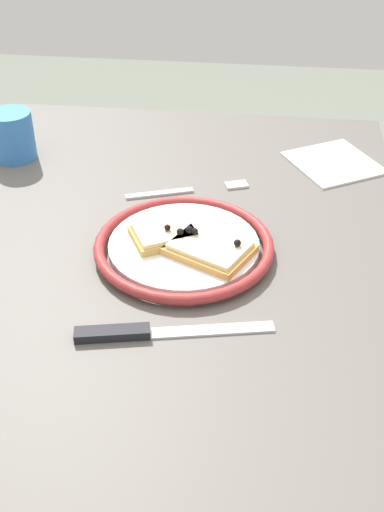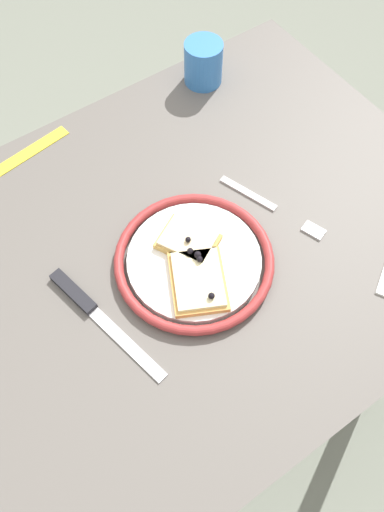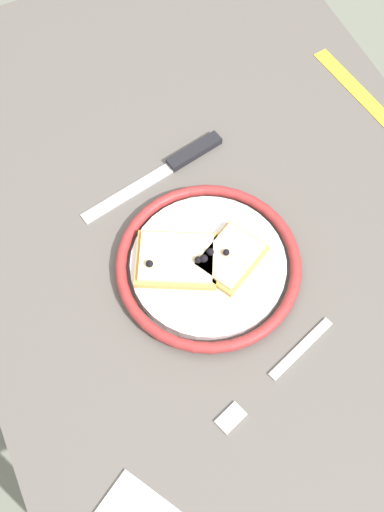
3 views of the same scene
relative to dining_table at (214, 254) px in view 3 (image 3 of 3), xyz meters
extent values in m
plane|color=slate|center=(0.00, 0.00, -0.67)|extent=(6.00, 6.00, 0.00)
cube|color=#5B5651|center=(0.00, 0.00, 0.08)|extent=(1.09, 0.72, 0.04)
cylinder|color=#4C4742|center=(0.48, -0.30, -0.31)|extent=(0.05, 0.05, 0.73)
cylinder|color=white|center=(-0.06, 0.04, 0.10)|extent=(0.21, 0.21, 0.02)
torus|color=maroon|center=(-0.06, 0.04, 0.11)|extent=(0.25, 0.25, 0.02)
cube|color=tan|center=(-0.07, 0.01, 0.12)|extent=(0.10, 0.11, 0.01)
cube|color=beige|center=(-0.07, 0.01, 0.13)|extent=(0.09, 0.10, 0.01)
sphere|color=black|center=(-0.05, 0.04, 0.13)|extent=(0.01, 0.01, 0.01)
sphere|color=black|center=(-0.06, 0.02, 0.13)|extent=(0.01, 0.01, 0.01)
cube|color=tan|center=(-0.04, 0.08, 0.12)|extent=(0.12, 0.13, 0.01)
cube|color=beige|center=(-0.04, 0.08, 0.13)|extent=(0.11, 0.12, 0.01)
sphere|color=black|center=(-0.06, 0.05, 0.13)|extent=(0.01, 0.01, 0.01)
sphere|color=black|center=(-0.06, 0.05, 0.13)|extent=(0.01, 0.01, 0.01)
sphere|color=black|center=(-0.04, 0.12, 0.13)|extent=(0.01, 0.01, 0.01)
cube|color=silver|center=(0.10, 0.09, 0.10)|extent=(0.05, 0.15, 0.00)
cube|color=black|center=(0.12, -0.02, 0.10)|extent=(0.04, 0.09, 0.01)
cube|color=silver|center=(-0.21, -0.02, 0.10)|extent=(0.05, 0.11, 0.00)
cube|color=silver|center=(-0.26, 0.10, 0.10)|extent=(0.03, 0.04, 0.00)
cube|color=yellow|center=(0.10, -0.31, 0.10)|extent=(0.25, 0.06, 0.00)
camera|label=1|loc=(0.68, 0.14, 0.63)|focal=45.81mm
camera|label=2|loc=(0.17, 0.36, 0.81)|focal=36.18mm
camera|label=3|loc=(-0.40, 0.22, 0.89)|focal=45.64mm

